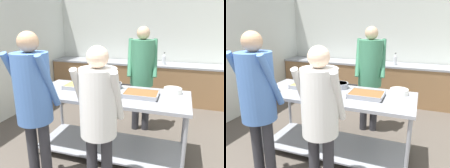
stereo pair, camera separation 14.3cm
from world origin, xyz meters
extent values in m
cube|color=silver|center=(0.00, 4.36, 1.32)|extent=(4.43, 0.06, 2.65)
cube|color=silver|center=(-2.18, 2.18, 1.32)|extent=(0.06, 4.48, 2.65)
cube|color=olive|center=(0.00, 3.99, 0.43)|extent=(4.27, 0.62, 0.86)
cube|color=gray|center=(0.00, 3.99, 0.88)|extent=(4.27, 0.65, 0.04)
cube|color=black|center=(-0.85, 3.99, 0.88)|extent=(0.54, 0.38, 0.02)
cube|color=gray|center=(0.12, 1.53, 0.89)|extent=(2.07, 0.85, 0.04)
cube|color=gray|center=(0.12, 1.53, 0.12)|extent=(1.99, 0.77, 0.02)
cylinder|color=gray|center=(-0.87, 1.15, 0.43)|extent=(0.04, 0.04, 0.87)
cylinder|color=gray|center=(1.10, 1.15, 0.43)|extent=(0.04, 0.04, 0.87)
cylinder|color=gray|center=(-0.87, 1.90, 0.43)|extent=(0.04, 0.04, 0.87)
cylinder|color=gray|center=(1.10, 1.90, 0.43)|extent=(0.04, 0.04, 0.87)
cylinder|color=silver|center=(-0.71, 1.26, 0.94)|extent=(0.20, 0.20, 0.06)
sphere|color=#2D702D|center=(-0.67, 1.27, 0.98)|extent=(0.05, 0.05, 0.05)
sphere|color=#2D702D|center=(-0.72, 1.30, 0.98)|extent=(0.06, 0.06, 0.06)
sphere|color=#2D702D|center=(-0.72, 1.22, 0.98)|extent=(0.05, 0.05, 0.05)
cube|color=gray|center=(-0.36, 1.62, 0.91)|extent=(0.43, 0.32, 0.01)
cube|color=gold|center=(-0.36, 1.62, 0.94)|extent=(0.41, 0.30, 0.04)
cube|color=gray|center=(-0.36, 1.46, 0.94)|extent=(0.43, 0.01, 0.05)
cube|color=gray|center=(-0.36, 1.77, 0.94)|extent=(0.43, 0.01, 0.05)
cube|color=gray|center=(-0.57, 1.62, 0.94)|extent=(0.01, 0.32, 0.05)
cube|color=gray|center=(-0.14, 1.62, 0.94)|extent=(0.01, 0.32, 0.05)
cylinder|color=gray|center=(0.09, 1.77, 0.95)|extent=(0.25, 0.25, 0.08)
cylinder|color=brown|center=(0.09, 1.77, 0.98)|extent=(0.22, 0.22, 0.01)
cylinder|color=black|center=(0.28, 1.77, 0.98)|extent=(0.14, 0.02, 0.02)
cube|color=gray|center=(0.54, 1.53, 0.91)|extent=(0.44, 0.33, 0.01)
cube|color=brown|center=(0.54, 1.53, 0.94)|extent=(0.42, 0.30, 0.04)
cube|color=gray|center=(0.54, 1.37, 0.94)|extent=(0.44, 0.01, 0.05)
cube|color=gray|center=(0.54, 1.69, 0.94)|extent=(0.44, 0.01, 0.05)
cube|color=gray|center=(0.32, 1.53, 0.94)|extent=(0.01, 0.33, 0.05)
cube|color=gray|center=(0.75, 1.53, 0.94)|extent=(0.01, 0.33, 0.05)
cylinder|color=white|center=(0.92, 1.78, 0.91)|extent=(0.25, 0.25, 0.01)
cylinder|color=white|center=(0.92, 1.78, 0.93)|extent=(0.25, 0.25, 0.01)
cylinder|color=white|center=(0.92, 1.78, 0.94)|extent=(0.24, 0.24, 0.01)
cylinder|color=white|center=(0.92, 1.78, 0.95)|extent=(0.24, 0.24, 0.01)
cylinder|color=white|center=(0.92, 1.78, 0.96)|extent=(0.24, 0.24, 0.01)
cylinder|color=white|center=(0.92, 1.78, 0.97)|extent=(0.24, 0.24, 0.01)
cylinder|color=#2D2D33|center=(0.18, 0.74, 0.37)|extent=(0.12, 0.12, 0.74)
cylinder|color=#2D2D33|center=(0.35, 0.74, 0.37)|extent=(0.12, 0.12, 0.74)
cylinder|color=silver|center=(0.07, 0.73, 1.16)|extent=(0.07, 0.31, 0.55)
cylinder|color=silver|center=(0.46, 0.74, 1.16)|extent=(0.07, 0.31, 0.55)
cylinder|color=silver|center=(0.26, 0.74, 1.08)|extent=(0.37, 0.37, 0.68)
sphere|color=beige|center=(0.26, 0.74, 1.52)|extent=(0.21, 0.21, 0.21)
cylinder|color=#2D2D33|center=(-0.53, 0.69, 0.40)|extent=(0.12, 0.12, 0.80)
cylinder|color=#2D2D33|center=(-0.36, 0.69, 0.40)|extent=(0.12, 0.12, 0.80)
cylinder|color=#4770B2|center=(-0.64, 0.69, 1.25)|extent=(0.07, 0.33, 0.60)
cylinder|color=#4770B2|center=(-0.25, 0.69, 1.25)|extent=(0.07, 0.33, 0.60)
cylinder|color=#4770B2|center=(-0.44, 0.69, 1.17)|extent=(0.37, 0.37, 0.74)
sphere|color=tan|center=(-0.44, 0.69, 1.64)|extent=(0.21, 0.21, 0.21)
cylinder|color=#2D2D33|center=(0.47, 2.41, 0.40)|extent=(0.12, 0.12, 0.81)
cylinder|color=#2D2D33|center=(0.30, 2.38, 0.40)|extent=(0.12, 0.12, 0.81)
cylinder|color=#3D7F5B|center=(0.58, 2.43, 1.27)|extent=(0.13, 0.34, 0.60)
cylinder|color=#3D7F5B|center=(0.19, 2.36, 1.27)|extent=(0.13, 0.34, 0.60)
cylinder|color=#3D7F5B|center=(0.39, 2.39, 1.18)|extent=(0.38, 0.38, 0.75)
sphere|color=tan|center=(0.39, 2.39, 1.66)|extent=(0.21, 0.21, 0.21)
cylinder|color=silver|center=(0.61, 3.91, 0.99)|extent=(0.08, 0.08, 0.18)
cone|color=silver|center=(0.61, 3.91, 1.11)|extent=(0.07, 0.07, 0.07)
cylinder|color=black|center=(0.61, 3.91, 1.16)|extent=(0.03, 0.03, 0.02)
camera|label=1|loc=(1.00, -1.10, 1.83)|focal=35.00mm
camera|label=2|loc=(1.14, -1.05, 1.83)|focal=35.00mm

